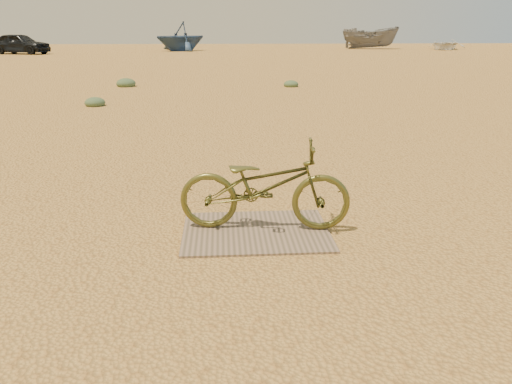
{
  "coord_description": "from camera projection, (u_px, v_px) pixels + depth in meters",
  "views": [
    {
      "loc": [
        -0.73,
        -4.92,
        1.96
      ],
      "look_at": [
        -0.41,
        -0.31,
        0.43
      ],
      "focal_mm": 35.0,
      "sensor_mm": 36.0,
      "label": 1
    }
  ],
  "objects": [
    {
      "name": "boat_mid_right",
      "position": [
        370.0,
        38.0,
        47.37
      ],
      "size": [
        5.52,
        2.91,
        2.03
      ],
      "primitive_type": "imported",
      "rotation": [
        0.0,
        0.0,
        1.39
      ],
      "color": "slate",
      "rests_on": "ground"
    },
    {
      "name": "boat_far_left",
      "position": [
        180.0,
        36.0,
        42.99
      ],
      "size": [
        6.16,
        6.03,
        2.46
      ],
      "primitive_type": "imported",
      "rotation": [
        0.0,
        0.0,
        -0.93
      ],
      "color": "#304C76",
      "rests_on": "ground"
    },
    {
      "name": "bicycle",
      "position": [
        265.0,
        186.0,
        4.93
      ],
      "size": [
        1.75,
        0.78,
        0.89
      ],
      "primitive_type": "imported",
      "rotation": [
        0.0,
        0.0,
        1.46
      ],
      "color": "brown",
      "rests_on": "plywood_board"
    },
    {
      "name": "car",
      "position": [
        20.0,
        44.0,
        38.2
      ],
      "size": [
        4.87,
        3.1,
        1.54
      ],
      "primitive_type": "imported",
      "rotation": [
        0.0,
        0.0,
        1.27
      ],
      "color": "black",
      "rests_on": "ground"
    },
    {
      "name": "ground",
      "position": [
        292.0,
        220.0,
        5.32
      ],
      "size": [
        120.0,
        120.0,
        0.0
      ],
      "primitive_type": "plane",
      "color": "tan",
      "rests_on": "ground"
    },
    {
      "name": "kale_c",
      "position": [
        126.0,
        86.0,
        17.35
      ],
      "size": [
        0.66,
        0.66,
        0.36
      ],
      "primitive_type": "ellipsoid",
      "color": "#536949",
      "rests_on": "ground"
    },
    {
      "name": "boat_far_right",
      "position": [
        444.0,
        44.0,
        46.1
      ],
      "size": [
        5.25,
        5.68,
        0.96
      ],
      "primitive_type": "imported",
      "rotation": [
        0.0,
        0.0,
        -0.56
      ],
      "color": "silver",
      "rests_on": "ground"
    },
    {
      "name": "kale_b",
      "position": [
        291.0,
        87.0,
        17.29
      ],
      "size": [
        0.51,
        0.51,
        0.28
      ],
      "primitive_type": "ellipsoid",
      "color": "#536949",
      "rests_on": "ground"
    },
    {
      "name": "plywood_board",
      "position": [
        256.0,
        231.0,
        5.0
      ],
      "size": [
        1.46,
        1.1,
        0.02
      ],
      "primitive_type": "cube",
      "color": "#876C5B",
      "rests_on": "ground"
    },
    {
      "name": "kale_a",
      "position": [
        95.0,
        106.0,
        13.08
      ],
      "size": [
        0.53,
        0.53,
        0.29
      ],
      "primitive_type": "ellipsoid",
      "color": "#536949",
      "rests_on": "ground"
    }
  ]
}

